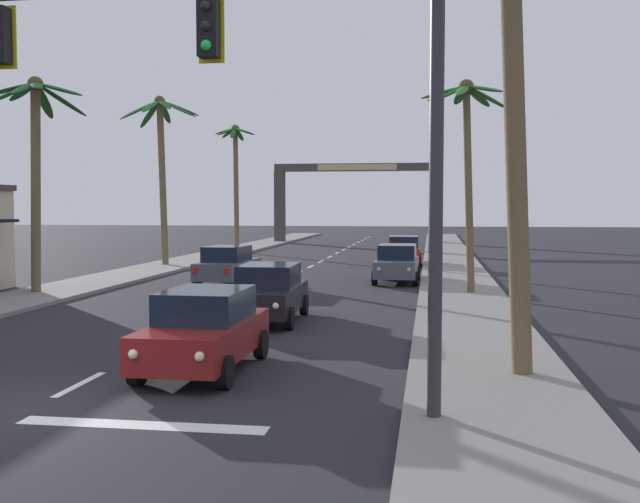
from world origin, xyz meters
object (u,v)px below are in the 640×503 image
sedan_parked_nearest_kerb (397,263)px  sedan_parked_mid_kerb (404,251)px  palm_left_farthest (236,163)px  palm_left_third (161,144)px  palm_left_second (34,137)px  palm_right_nearest (512,35)px  sedan_oncoming_far (228,265)px  palm_right_second (466,130)px  sedan_lead_at_stop_bar (205,330)px  traffic_signal_mast (223,78)px  sedan_third_in_queue (268,292)px  town_gateway_arch (357,192)px

sedan_parked_nearest_kerb → sedan_parked_mid_kerb: size_ratio=1.00×
sedan_parked_mid_kerb → palm_left_farthest: bearing=140.0°
sedan_parked_nearest_kerb → palm_left_third: bearing=154.0°
palm_left_second → palm_right_nearest: (16.24, -11.35, 0.71)m
sedan_oncoming_far → palm_right_second: size_ratio=0.56×
sedan_lead_at_stop_bar → palm_right_second: bearing=67.0°
palm_left_third → palm_left_second: bearing=-89.7°
traffic_signal_mast → sedan_parked_nearest_kerb: 22.07m
sedan_third_in_queue → palm_right_second: palm_right_second is taller
traffic_signal_mast → palm_left_third: bearing=112.4°
sedan_parked_nearest_kerb → palm_right_second: palm_right_second is taller
sedan_parked_mid_kerb → palm_left_third: palm_left_third is taller
sedan_third_in_queue → sedan_parked_mid_kerb: size_ratio=1.00×
traffic_signal_mast → palm_right_second: palm_right_second is taller
sedan_lead_at_stop_bar → sedan_oncoming_far: same height
sedan_lead_at_stop_bar → palm_right_nearest: 8.44m
palm_left_third → palm_right_second: bearing=-34.3°
traffic_signal_mast → sedan_oncoming_far: traffic_signal_mast is taller
sedan_oncoming_far → town_gateway_arch: size_ratio=0.30×
palm_right_nearest → palm_right_second: palm_right_nearest is taller
sedan_lead_at_stop_bar → palm_right_second: size_ratio=0.55×
sedan_third_in_queue → palm_right_nearest: (6.23, -6.53, 5.82)m
sedan_lead_at_stop_bar → sedan_third_in_queue: same height
sedan_oncoming_far → sedan_parked_mid_kerb: size_ratio=1.01×
sedan_parked_mid_kerb → town_gateway_arch: (-5.13, 24.80, 3.79)m
palm_left_second → town_gateway_arch: palm_left_second is taller
sedan_third_in_queue → palm_right_nearest: bearing=-46.3°
sedan_third_in_queue → palm_right_second: 10.83m
town_gateway_arch → palm_right_second: bearing=-78.4°
sedan_oncoming_far → palm_left_third: 12.12m
palm_left_second → palm_left_third: palm_left_third is taller
sedan_parked_nearest_kerb → palm_right_nearest: size_ratio=0.46×
sedan_parked_mid_kerb → palm_left_second: 21.50m
traffic_signal_mast → palm_left_third: 30.32m
traffic_signal_mast → palm_left_third: size_ratio=1.15×
sedan_third_in_queue → palm_left_farthest: (-9.37, 31.54, 5.61)m
traffic_signal_mast → sedan_parked_nearest_kerb: traffic_signal_mast is taller
sedan_parked_nearest_kerb → sedan_oncoming_far: bearing=-163.7°
sedan_oncoming_far → palm_right_nearest: size_ratio=0.47×
palm_right_second → sedan_lead_at_stop_bar: bearing=-113.0°
palm_left_third → palm_left_farthest: palm_left_third is taller
palm_left_third → palm_right_nearest: size_ratio=0.98×
sedan_oncoming_far → palm_left_farthest: size_ratio=0.49×
sedan_oncoming_far → palm_left_farthest: bearing=104.0°
palm_right_second → palm_right_nearest: bearing=-89.0°
palm_left_second → sedan_parked_nearest_kerb: bearing=27.4°
sedan_third_in_queue → town_gateway_arch: (-1.90, 45.77, 3.79)m
palm_right_nearest → palm_left_farthest: bearing=112.3°
sedan_parked_nearest_kerb → palm_left_second: 15.79m
palm_left_second → palm_right_second: bearing=8.6°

